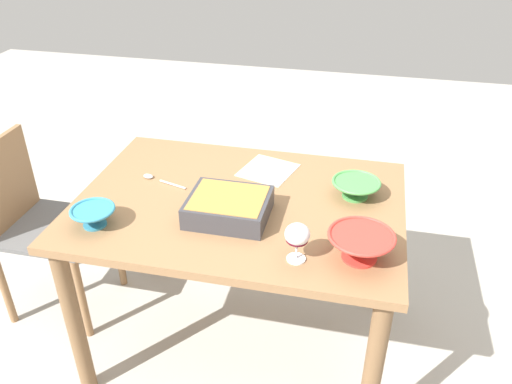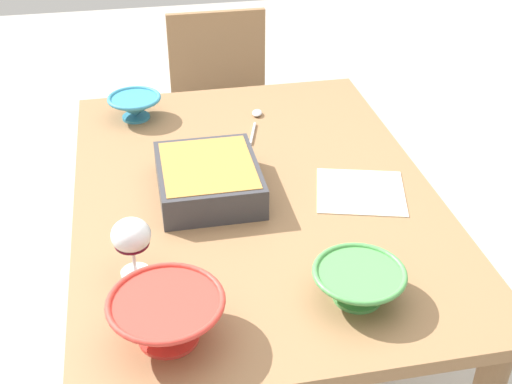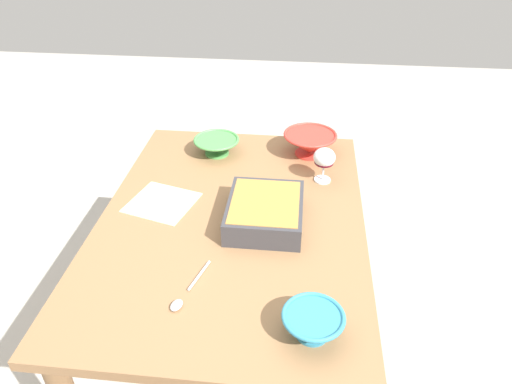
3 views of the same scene
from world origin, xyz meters
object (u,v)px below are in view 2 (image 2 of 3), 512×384
(dining_table, at_px, (255,226))
(chair, at_px, (223,117))
(small_bowl, at_px, (167,317))
(mixing_bowl, at_px, (358,282))
(serving_bowl, at_px, (135,106))
(wine_glass, at_px, (131,238))
(serving_spoon, at_px, (256,119))
(napkin, at_px, (361,192))
(casserole_dish, at_px, (208,177))

(dining_table, relative_size, chair, 1.45)
(small_bowl, bearing_deg, mixing_bowl, -84.41)
(serving_bowl, bearing_deg, wine_glass, 177.38)
(small_bowl, height_order, serving_spoon, small_bowl)
(serving_bowl, height_order, serving_spoon, serving_bowl)
(small_bowl, bearing_deg, dining_table, -28.50)
(napkin, bearing_deg, small_bowl, 128.54)
(serving_bowl, height_order, napkin, serving_bowl)
(mixing_bowl, height_order, serving_bowl, same)
(serving_bowl, bearing_deg, small_bowl, -178.79)
(chair, height_order, serving_spoon, chair)
(dining_table, height_order, casserole_dish, casserole_dish)
(wine_glass, xyz_separation_m, mixing_bowl, (-0.16, -0.44, -0.05))
(serving_bowl, bearing_deg, dining_table, -149.25)
(casserole_dish, relative_size, serving_spoon, 1.40)
(chair, xyz_separation_m, wine_glass, (-1.27, 0.38, 0.38))
(casserole_dish, bearing_deg, serving_spoon, -27.62)
(chair, xyz_separation_m, small_bowl, (-1.47, 0.32, 0.34))
(napkin, bearing_deg, wine_glass, 110.33)
(dining_table, xyz_separation_m, small_bowl, (-0.48, 0.26, 0.17))
(chair, relative_size, small_bowl, 3.94)
(casserole_dish, xyz_separation_m, napkin, (-0.07, -0.38, -0.04))
(wine_glass, xyz_separation_m, serving_spoon, (0.65, -0.39, -0.09))
(serving_bowl, distance_m, napkin, 0.76)
(casserole_dish, height_order, mixing_bowl, casserole_dish)
(wine_glass, bearing_deg, serving_spoon, -30.84)
(dining_table, xyz_separation_m, serving_bowl, (0.47, 0.28, 0.16))
(dining_table, height_order, mixing_bowl, mixing_bowl)
(mixing_bowl, bearing_deg, casserole_dish, 28.64)
(dining_table, relative_size, serving_bowl, 7.84)
(small_bowl, bearing_deg, wine_glass, 14.95)
(wine_glass, distance_m, small_bowl, 0.21)
(mixing_bowl, bearing_deg, chair, 2.61)
(mixing_bowl, bearing_deg, dining_table, 16.39)
(small_bowl, height_order, napkin, small_bowl)
(small_bowl, bearing_deg, chair, -12.37)
(wine_glass, height_order, napkin, wine_glass)
(chair, xyz_separation_m, mixing_bowl, (-1.43, -0.07, 0.33))
(dining_table, xyz_separation_m, casserole_dish, (0.01, 0.12, 0.16))
(casserole_dish, bearing_deg, small_bowl, 163.64)
(small_bowl, bearing_deg, napkin, -51.46)
(dining_table, bearing_deg, serving_spoon, -11.52)
(mixing_bowl, xyz_separation_m, napkin, (0.38, -0.13, -0.04))
(chair, distance_m, serving_bowl, 0.71)
(dining_table, bearing_deg, casserole_dish, 85.12)
(casserole_dish, distance_m, serving_bowl, 0.49)
(dining_table, height_order, serving_bowl, serving_bowl)
(serving_spoon, bearing_deg, serving_bowl, 75.89)
(serving_bowl, bearing_deg, serving_spoon, -104.11)
(wine_glass, height_order, serving_bowl, wine_glass)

